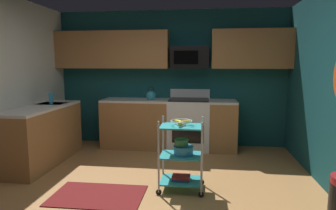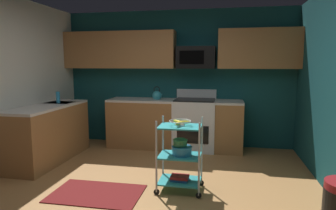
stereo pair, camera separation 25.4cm
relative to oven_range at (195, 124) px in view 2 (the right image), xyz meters
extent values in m
cube|color=#A87542|center=(-0.38, -2.10, -0.50)|extent=(4.40, 4.80, 0.04)
cube|color=#14474C|center=(-0.38, 0.33, 0.82)|extent=(4.52, 0.06, 2.60)
cube|color=#9E6B3D|center=(-0.38, 0.00, -0.04)|extent=(2.51, 0.60, 0.88)
cube|color=silver|center=(-0.38, 0.00, 0.42)|extent=(2.51, 0.60, 0.04)
cube|color=#9E6B3D|center=(-2.28, -1.14, -0.04)|extent=(0.60, 1.66, 0.88)
cube|color=silver|center=(-2.28, -1.14, 0.42)|extent=(0.60, 1.66, 0.04)
cube|color=#B7BABC|center=(-2.28, -0.75, 0.36)|extent=(0.44, 0.36, 0.16)
cube|color=white|center=(0.00, 0.00, -0.02)|extent=(0.76, 0.64, 0.92)
cube|color=black|center=(0.00, -0.33, -0.13)|extent=(0.56, 0.01, 0.32)
cube|color=white|center=(0.00, 0.29, 0.53)|extent=(0.76, 0.06, 0.18)
cube|color=black|center=(0.00, 0.00, 0.45)|extent=(0.72, 0.60, 0.02)
cube|color=#9E6B3D|center=(-1.49, 0.13, 1.37)|extent=(2.18, 0.33, 0.70)
cube|color=#9E6B3D|center=(1.11, 0.13, 1.37)|extent=(1.42, 0.33, 0.70)
cube|color=black|center=(0.00, 0.11, 1.22)|extent=(0.70, 0.38, 0.40)
cube|color=black|center=(-0.06, -0.09, 1.22)|extent=(0.44, 0.01, 0.24)
cylinder|color=silver|center=(-0.24, -2.07, 0.00)|extent=(0.02, 0.02, 0.88)
cylinder|color=black|center=(-0.24, -2.07, -0.44)|extent=(0.07, 0.02, 0.07)
cylinder|color=silver|center=(0.27, -2.07, 0.00)|extent=(0.02, 0.02, 0.88)
cylinder|color=black|center=(0.27, -2.07, -0.44)|extent=(0.07, 0.02, 0.07)
cylinder|color=silver|center=(-0.24, -1.69, 0.00)|extent=(0.02, 0.02, 0.88)
cylinder|color=black|center=(-0.24, -1.69, -0.44)|extent=(0.07, 0.02, 0.07)
cylinder|color=silver|center=(0.27, -1.69, 0.00)|extent=(0.02, 0.02, 0.88)
cylinder|color=black|center=(0.27, -1.69, -0.44)|extent=(0.07, 0.02, 0.07)
cube|color=teal|center=(0.01, -1.88, -0.36)|extent=(0.52, 0.38, 0.02)
cube|color=teal|center=(0.01, -1.88, -0.03)|extent=(0.52, 0.38, 0.02)
cube|color=teal|center=(0.01, -1.88, 0.34)|extent=(0.52, 0.38, 0.02)
torus|color=silver|center=(0.01, -1.88, 0.41)|extent=(0.27, 0.27, 0.01)
cylinder|color=silver|center=(0.01, -1.88, 0.36)|extent=(0.12, 0.12, 0.02)
ellipsoid|color=yellow|center=(0.06, -1.86, 0.40)|extent=(0.17, 0.09, 0.04)
ellipsoid|color=yellow|center=(-0.02, -1.84, 0.40)|extent=(0.15, 0.14, 0.04)
ellipsoid|color=yellow|center=(0.00, -1.93, 0.40)|extent=(0.08, 0.17, 0.04)
cylinder|color=#338CBF|center=(0.04, -1.88, 0.04)|extent=(0.24, 0.24, 0.11)
torus|color=#338CBF|center=(0.04, -1.88, 0.09)|extent=(0.25, 0.25, 0.01)
cylinder|color=#387F4C|center=(0.02, -1.87, 0.13)|extent=(0.17, 0.17, 0.08)
torus|color=#387F4C|center=(0.02, -1.87, 0.17)|extent=(0.18, 0.18, 0.01)
cube|color=#1E4C8C|center=(0.01, -1.88, -0.34)|extent=(0.22, 0.20, 0.02)
cube|color=#B22626|center=(0.01, -1.88, -0.31)|extent=(0.23, 0.17, 0.04)
sphere|color=teal|center=(-0.72, 0.00, 0.51)|extent=(0.18, 0.18, 0.18)
sphere|color=black|center=(-0.72, 0.00, 0.60)|extent=(0.03, 0.03, 0.03)
cone|color=teal|center=(-0.64, 0.00, 0.53)|extent=(0.09, 0.04, 0.06)
torus|color=black|center=(-0.72, 0.00, 0.63)|extent=(0.12, 0.01, 0.12)
cylinder|color=#2D8CBF|center=(-2.24, -0.86, 0.54)|extent=(0.06, 0.06, 0.20)
cube|color=maroon|center=(-0.97, -2.19, -0.47)|extent=(1.11, 0.71, 0.01)
camera|label=1|loc=(0.31, -5.45, 1.11)|focal=31.70mm
camera|label=2|loc=(0.56, -5.41, 1.11)|focal=31.70mm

